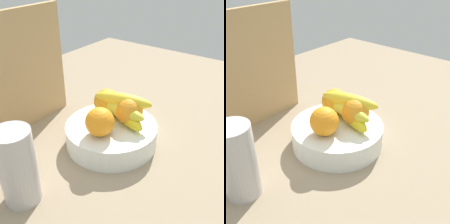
% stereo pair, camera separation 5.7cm
% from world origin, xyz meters
% --- Properties ---
extents(ground_plane, '(1.80, 1.40, 0.03)m').
position_xyz_m(ground_plane, '(0.00, 0.00, -0.01)').
color(ground_plane, gray).
extents(fruit_bowl, '(0.26, 0.26, 0.06)m').
position_xyz_m(fruit_bowl, '(0.00, 0.01, 0.03)').
color(fruit_bowl, white).
rests_on(fruit_bowl, ground_plane).
extents(orange_front_left, '(0.08, 0.08, 0.08)m').
position_xyz_m(orange_front_left, '(-0.06, 0.01, 0.10)').
color(orange_front_left, orange).
rests_on(orange_front_left, fruit_bowl).
extents(orange_front_right, '(0.08, 0.08, 0.08)m').
position_xyz_m(orange_front_right, '(0.04, -0.03, 0.10)').
color(orange_front_right, orange).
rests_on(orange_front_right, fruit_bowl).
extents(orange_center, '(0.08, 0.08, 0.08)m').
position_xyz_m(orange_center, '(0.04, 0.06, 0.10)').
color(orange_center, orange).
rests_on(orange_center, fruit_bowl).
extents(banana_bunch, '(0.11, 0.18, 0.08)m').
position_xyz_m(banana_bunch, '(0.04, -0.01, 0.11)').
color(banana_bunch, yellow).
rests_on(banana_bunch, fruit_bowl).
extents(cutting_board, '(0.28, 0.03, 0.36)m').
position_xyz_m(cutting_board, '(-0.05, 0.28, 0.18)').
color(cutting_board, tan).
rests_on(cutting_board, ground_plane).
extents(thermos_tumbler, '(0.08, 0.08, 0.18)m').
position_xyz_m(thermos_tumbler, '(-0.29, 0.04, 0.09)').
color(thermos_tumbler, '#BCB8B7').
rests_on(thermos_tumbler, ground_plane).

